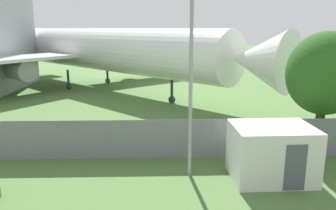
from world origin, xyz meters
TOP-DOWN VIEW (x-y plane):
  - perimeter_fence at (-0.00, 10.90)m, footprint 56.07×0.07m
  - airplane at (-4.47, 31.17)m, footprint 33.25×32.88m
  - portable_cabin at (7.13, 8.59)m, footprint 3.36×2.56m
  - tree_left_of_cabin at (10.66, 11.66)m, footprint 3.78×3.78m
  - light_mast at (3.71, 9.06)m, footprint 0.44×0.44m

SIDE VIEW (x-z plane):
  - perimeter_fence at x=0.00m, z-range 0.00..1.97m
  - portable_cabin at x=7.13m, z-range 0.00..2.31m
  - tree_left_of_cabin at x=10.66m, z-range 0.98..7.14m
  - airplane at x=-4.47m, z-range -2.21..10.40m
  - light_mast at x=3.71m, z-range 0.89..9.49m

